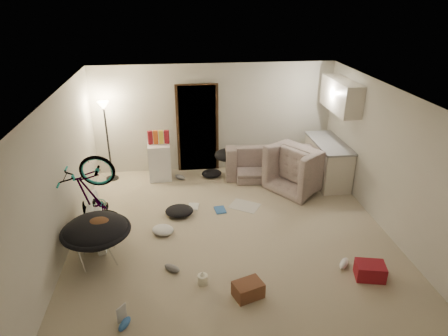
{
  "coord_description": "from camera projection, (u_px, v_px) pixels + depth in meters",
  "views": [
    {
      "loc": [
        -0.85,
        -5.85,
        3.98
      ],
      "look_at": [
        -0.07,
        0.6,
        1.06
      ],
      "focal_mm": 32.0,
      "sensor_mm": 36.0,
      "label": 1
    }
  ],
  "objects": [
    {
      "name": "floor",
      "position": [
        232.0,
        237.0,
        7.03
      ],
      "size": [
        5.5,
        6.0,
        0.02
      ],
      "primitive_type": "cube",
      "color": "#B4A78B",
      "rests_on": "ground"
    },
    {
      "name": "ceiling",
      "position": [
        233.0,
        96.0,
        5.99
      ],
      "size": [
        5.5,
        6.0,
        0.02
      ],
      "primitive_type": "cube",
      "color": "white",
      "rests_on": "wall_back"
    },
    {
      "name": "wall_back",
      "position": [
        214.0,
        118.0,
        9.24
      ],
      "size": [
        5.5,
        0.02,
        2.5
      ],
      "primitive_type": "cube",
      "color": "beige",
      "rests_on": "floor"
    },
    {
      "name": "wall_front",
      "position": [
        277.0,
        304.0,
        3.79
      ],
      "size": [
        5.5,
        0.02,
        2.5
      ],
      "primitive_type": "cube",
      "color": "beige",
      "rests_on": "floor"
    },
    {
      "name": "wall_left",
      "position": [
        57.0,
        181.0,
        6.21
      ],
      "size": [
        0.02,
        6.0,
        2.5
      ],
      "primitive_type": "cube",
      "color": "beige",
      "rests_on": "floor"
    },
    {
      "name": "wall_right",
      "position": [
        392.0,
        164.0,
        6.81
      ],
      "size": [
        0.02,
        6.0,
        2.5
      ],
      "primitive_type": "cube",
      "color": "beige",
      "rests_on": "floor"
    },
    {
      "name": "doorway",
      "position": [
        198.0,
        129.0,
        9.25
      ],
      "size": [
        0.85,
        0.1,
        2.04
      ],
      "primitive_type": "cube",
      "color": "black",
      "rests_on": "floor"
    },
    {
      "name": "door_trim",
      "position": [
        198.0,
        129.0,
        9.22
      ],
      "size": [
        0.97,
        0.04,
        2.1
      ],
      "primitive_type": "cube",
      "color": "#342112",
      "rests_on": "floor"
    },
    {
      "name": "floor_lamp",
      "position": [
        106.0,
        124.0,
        8.62
      ],
      "size": [
        0.28,
        0.28,
        1.81
      ],
      "color": "black",
      "rests_on": "floor"
    },
    {
      "name": "kitchen_counter",
      "position": [
        327.0,
        162.0,
        8.92
      ],
      "size": [
        0.6,
        1.5,
        0.88
      ],
      "primitive_type": "cube",
      "color": "beige",
      "rests_on": "floor"
    },
    {
      "name": "counter_top",
      "position": [
        329.0,
        143.0,
        8.73
      ],
      "size": [
        0.64,
        1.54,
        0.04
      ],
      "primitive_type": "cube",
      "color": "gray",
      "rests_on": "kitchen_counter"
    },
    {
      "name": "kitchen_uppers",
      "position": [
        341.0,
        96.0,
        8.32
      ],
      "size": [
        0.38,
        1.4,
        0.65
      ],
      "primitive_type": "cube",
      "color": "beige",
      "rests_on": "wall_right"
    },
    {
      "name": "sofa",
      "position": [
        267.0,
        163.0,
        9.25
      ],
      "size": [
        2.01,
        0.88,
        0.57
      ],
      "primitive_type": "imported",
      "rotation": [
        0.0,
        0.0,
        3.08
      ],
      "color": "#3C433B",
      "rests_on": "floor"
    },
    {
      "name": "armchair",
      "position": [
        303.0,
        171.0,
        8.66
      ],
      "size": [
        1.44,
        1.47,
        0.73
      ],
      "primitive_type": "imported",
      "rotation": [
        0.0,
        0.0,
        2.17
      ],
      "color": "#3C433B",
      "rests_on": "floor"
    },
    {
      "name": "bicycle",
      "position": [
        97.0,
        218.0,
        6.77
      ],
      "size": [
        1.7,
        0.82,
        0.96
      ],
      "primitive_type": "imported",
      "rotation": [
        0.0,
        -0.17,
        1.51
      ],
      "color": "black",
      "rests_on": "floor"
    },
    {
      "name": "book_asset",
      "position": [
        118.0,
        323.0,
        5.19
      ],
      "size": [
        0.28,
        0.28,
        0.02
      ],
      "primitive_type": "imported",
      "rotation": [
        0.0,
        0.0,
        0.89
      ],
      "color": "maroon",
      "rests_on": "floor"
    },
    {
      "name": "mini_fridge",
      "position": [
        160.0,
        161.0,
        9.02
      ],
      "size": [
        0.51,
        0.51,
        0.83
      ],
      "primitive_type": "cube",
      "rotation": [
        0.0,
        0.0,
        0.04
      ],
      "color": "white",
      "rests_on": "floor"
    },
    {
      "name": "snack_box_0",
      "position": [
        150.0,
        137.0,
        8.76
      ],
      "size": [
        0.12,
        0.1,
        0.3
      ],
      "primitive_type": "cube",
      "rotation": [
        0.0,
        0.0,
        0.32
      ],
      "color": "maroon",
      "rests_on": "mini_fridge"
    },
    {
      "name": "snack_box_1",
      "position": [
        156.0,
        137.0,
        8.77
      ],
      "size": [
        0.11,
        0.08,
        0.3
      ],
      "primitive_type": "cube",
      "rotation": [
        0.0,
        0.0,
        -0.1
      ],
      "color": "#CC5319",
      "rests_on": "mini_fridge"
    },
    {
      "name": "snack_box_2",
      "position": [
        161.0,
        137.0,
        8.79
      ],
      "size": [
        0.1,
        0.07,
        0.3
      ],
      "primitive_type": "cube",
      "rotation": [
        0.0,
        0.0,
        0.03
      ],
      "color": "yellow",
      "rests_on": "mini_fridge"
    },
    {
      "name": "snack_box_3",
      "position": [
        167.0,
        137.0,
        8.8
      ],
      "size": [
        0.12,
        0.1,
        0.3
      ],
      "primitive_type": "cube",
      "rotation": [
        0.0,
        0.0,
        -0.28
      ],
      "color": "maroon",
      "rests_on": "mini_fridge"
    },
    {
      "name": "saucer_chair",
      "position": [
        97.0,
        236.0,
        6.24
      ],
      "size": [
        1.08,
        1.08,
        0.76
      ],
      "color": "silver",
      "rests_on": "floor"
    },
    {
      "name": "hoodie",
      "position": [
        98.0,
        225.0,
        6.13
      ],
      "size": [
        0.54,
        0.47,
        0.22
      ],
      "primitive_type": "ellipsoid",
      "rotation": [
        0.0,
        0.0,
        0.15
      ],
      "color": "#53321C",
      "rests_on": "saucer_chair"
    },
    {
      "name": "sofa_drape",
      "position": [
        227.0,
        155.0,
        9.04
      ],
      "size": [
        0.58,
        0.48,
        0.28
      ],
      "primitive_type": "ellipsoid",
      "rotation": [
        0.0,
        0.0,
        0.04
      ],
      "color": "black",
      "rests_on": "sofa"
    },
    {
      "name": "tv_box",
      "position": [
        97.0,
        221.0,
        6.83
      ],
      "size": [
        0.39,
        1.08,
        0.71
      ],
      "primitive_type": "cube",
      "rotation": [
        0.0,
        -0.21,
        0.11
      ],
      "color": "silver",
      "rests_on": "floor"
    },
    {
      "name": "drink_case_a",
      "position": [
        248.0,
        290.0,
        5.62
      ],
      "size": [
        0.47,
        0.4,
        0.23
      ],
      "primitive_type": "cube",
      "rotation": [
        0.0,
        0.0,
        0.34
      ],
      "color": "brown",
      "rests_on": "floor"
    },
    {
      "name": "drink_case_b",
      "position": [
        370.0,
        271.0,
        5.98
      ],
      "size": [
        0.48,
        0.4,
        0.24
      ],
      "primitive_type": "cube",
      "rotation": [
        0.0,
        0.0,
        -0.23
      ],
      "color": "maroon",
      "rests_on": "floor"
    },
    {
      "name": "juicer",
      "position": [
        203.0,
        279.0,
        5.87
      ],
      "size": [
        0.15,
        0.15,
        0.22
      ],
      "color": "white",
      "rests_on": "floor"
    },
    {
      "name": "newspaper",
      "position": [
        245.0,
        206.0,
        8.01
      ],
      "size": [
        0.71,
        0.67,
        0.01
      ],
      "primitive_type": "cube",
      "rotation": [
        0.0,
        0.0,
        1.0
      ],
      "color": "#B4B0A6",
      "rests_on": "floor"
    },
    {
      "name": "book_blue",
      "position": [
        220.0,
        210.0,
        7.84
      ],
      "size": [
        0.23,
        0.3,
        0.03
      ],
      "primitive_type": "cube",
      "rotation": [
        0.0,
        0.0,
        0.11
      ],
      "color": "#2C5BA0",
      "rests_on": "floor"
    },
    {
      "name": "book_white",
      "position": [
        193.0,
        207.0,
        7.96
      ],
      "size": [
        0.26,
        0.3,
        0.02
      ],
      "primitive_type": "cube",
      "rotation": [
        0.0,
        0.0,
        -0.19
      ],
      "color": "silver",
      "rests_on": "floor"
    },
    {
      "name": "shoe_1",
      "position": [
        180.0,
        177.0,
        9.11
      ],
      "size": [
        0.29,
        0.28,
        0.11
      ],
      "primitive_type": "ellipsoid",
      "rotation": [
        0.0,
        0.0,
        -0.75
      ],
      "color": "slate",
      "rests_on": "floor"
    },
    {
      "name": "shoe_2",
      "position": [
        125.0,
        324.0,
        5.13
      ],
      "size": [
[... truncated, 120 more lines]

